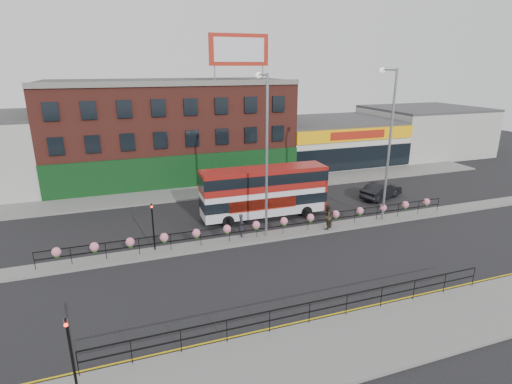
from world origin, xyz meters
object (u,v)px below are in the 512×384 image
object	(u,v)px
double_decker_bus	(265,187)
lamp_column_west	(265,143)
pedestrian_b	(327,217)
lamp_column_east	(388,133)
pedestrian_a	(242,225)
car	(381,191)

from	to	relation	value
double_decker_bus	lamp_column_west	size ratio (longest dim) A/B	0.91
pedestrian_b	lamp_column_east	bearing A→B (deg)	152.58
pedestrian_a	lamp_column_west	size ratio (longest dim) A/B	0.15
double_decker_bus	pedestrian_b	size ratio (longest dim) A/B	5.36
double_decker_bus	lamp_column_east	xyz separation A→B (m)	(8.40, -3.73, 4.42)
car	double_decker_bus	bearing A→B (deg)	73.32
pedestrian_a	lamp_column_west	distance (m)	6.01
double_decker_bus	lamp_column_east	size ratio (longest dim) A/B	0.89
double_decker_bus	pedestrian_a	xyz separation A→B (m)	(-3.01, -3.39, -1.51)
double_decker_bus	lamp_column_east	world-z (taller)	lamp_column_east
lamp_column_west	lamp_column_east	world-z (taller)	lamp_column_east
double_decker_bus	lamp_column_west	world-z (taller)	lamp_column_west
car	lamp_column_west	bearing A→B (deg)	87.97
double_decker_bus	pedestrian_a	distance (m)	4.78
double_decker_bus	pedestrian_a	size ratio (longest dim) A/B	6.01
lamp_column_east	lamp_column_west	bearing A→B (deg)	179.37
car	pedestrian_b	xyz separation A→B (m)	(-8.50, -5.02, 0.34)
pedestrian_b	lamp_column_east	size ratio (longest dim) A/B	0.17
pedestrian_a	pedestrian_b	distance (m)	6.39
lamp_column_west	lamp_column_east	distance (m)	9.74
double_decker_bus	car	distance (m)	11.99
pedestrian_a	lamp_column_west	bearing A→B (deg)	-95.38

